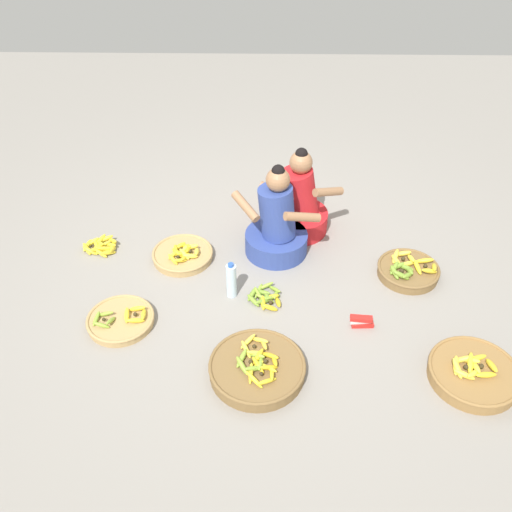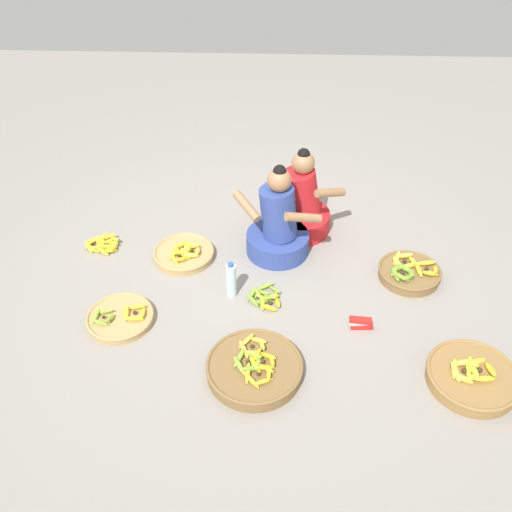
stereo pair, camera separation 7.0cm
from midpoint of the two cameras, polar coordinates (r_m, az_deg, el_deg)
ground_plane at (r=4.56m, az=0.54°, el=-1.82°), size 10.00×10.00×0.00m
vendor_woman_front at (r=4.63m, az=2.65°, el=3.03°), size 0.72×0.53×0.83m
vendor_woman_behind at (r=4.90m, az=4.93°, el=5.06°), size 0.73×0.52×0.80m
banana_basket_front_left at (r=4.67m, az=15.57°, el=-1.58°), size 0.49×0.49×0.16m
banana_basket_near_vendor at (r=3.81m, az=0.39°, el=-11.17°), size 0.65×0.65×0.16m
banana_basket_back_center at (r=4.26m, az=-13.03°, el=-6.07°), size 0.49×0.49×0.12m
banana_basket_back_right at (r=4.73m, az=-6.83°, el=0.26°), size 0.50×0.50×0.14m
banana_basket_mid_right at (r=4.03m, az=21.36°, el=-11.23°), size 0.60×0.60×0.17m
loose_bananas_back_left at (r=4.32m, az=1.39°, el=-4.14°), size 0.28×0.31×0.09m
loose_bananas_mid_left at (r=4.97m, az=-14.70°, el=1.16°), size 0.31×0.28×0.09m
water_bottle at (r=4.28m, az=-2.04°, el=-2.45°), size 0.08×0.08×0.31m
packet_carton_stack at (r=4.18m, az=10.96°, el=-6.60°), size 0.18×0.08×0.09m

